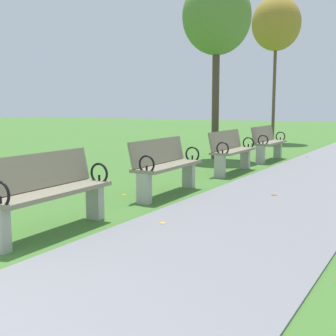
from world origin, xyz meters
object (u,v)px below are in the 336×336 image
(tree_3, at_px, (276,24))
(park_bench_4, at_px, (231,150))
(park_bench_3, at_px, (165,165))
(park_bench_2, at_px, (49,191))
(park_bench_5, at_px, (268,142))
(tree_2, at_px, (217,18))

(tree_3, bearing_deg, park_bench_4, -78.41)
(park_bench_4, bearing_deg, park_bench_3, -90.00)
(park_bench_2, height_order, park_bench_3, same)
(park_bench_3, distance_m, tree_3, 11.86)
(park_bench_5, bearing_deg, park_bench_2, -90.00)
(park_bench_3, distance_m, tree_2, 6.04)
(park_bench_2, distance_m, park_bench_3, 2.54)
(park_bench_2, bearing_deg, park_bench_4, 90.00)
(park_bench_5, distance_m, tree_3, 7.27)
(park_bench_2, relative_size, park_bench_4, 1.00)
(park_bench_3, xyz_separation_m, park_bench_4, (-0.00, 2.74, 0.00))
(park_bench_4, height_order, tree_3, tree_3)
(park_bench_5, xyz_separation_m, tree_3, (-1.70, 5.82, 4.01))
(tree_3, bearing_deg, park_bench_3, -81.24)
(park_bench_5, distance_m, tree_2, 3.52)
(park_bench_3, height_order, tree_3, tree_3)
(tree_2, bearing_deg, park_bench_4, -57.62)
(park_bench_5, bearing_deg, park_bench_3, -90.00)
(park_bench_4, distance_m, park_bench_5, 2.47)
(park_bench_4, height_order, park_bench_5, same)
(park_bench_4, relative_size, park_bench_5, 1.00)
(tree_2, distance_m, tree_3, 6.17)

